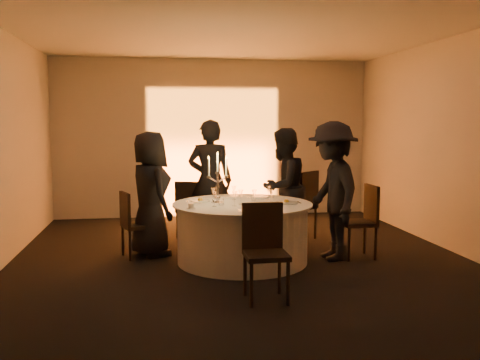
{
  "coord_description": "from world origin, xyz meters",
  "views": [
    {
      "loc": [
        -1.09,
        -6.73,
        1.82
      ],
      "look_at": [
        0.0,
        0.2,
        1.05
      ],
      "focal_mm": 40.0,
      "sensor_mm": 36.0,
      "label": 1
    }
  ],
  "objects": [
    {
      "name": "ceiling",
      "position": [
        0.0,
        0.0,
        3.0
      ],
      "size": [
        7.0,
        7.0,
        0.0
      ],
      "primitive_type": "plane",
      "rotation": [
        3.14,
        0.0,
        0.0
      ],
      "color": "silver",
      "rests_on": "wall_back"
    },
    {
      "name": "wine_glass_a",
      "position": [
        -0.04,
        -0.11,
        0.91
      ],
      "size": [
        0.07,
        0.07,
        0.19
      ],
      "color": "white",
      "rests_on": "banquet_table"
    },
    {
      "name": "wine_glass_b",
      "position": [
        -0.28,
        0.37,
        0.91
      ],
      "size": [
        0.07,
        0.07,
        0.19
      ],
      "color": "white",
      "rests_on": "banquet_table"
    },
    {
      "name": "guest_right",
      "position": [
        1.19,
        -0.04,
        0.91
      ],
      "size": [
        0.72,
        1.2,
        1.82
      ],
      "primitive_type": "imported",
      "rotation": [
        0.0,
        0.0,
        -1.54
      ],
      "color": "black",
      "rests_on": "floor"
    },
    {
      "name": "wine_glass_c",
      "position": [
        0.13,
        -0.12,
        0.91
      ],
      "size": [
        0.07,
        0.07,
        0.19
      ],
      "color": "white",
      "rests_on": "banquet_table"
    },
    {
      "name": "tumbler_b",
      "position": [
        0.18,
        0.2,
        0.82
      ],
      "size": [
        0.07,
        0.07,
        0.09
      ],
      "primitive_type": "cylinder",
      "color": "white",
      "rests_on": "banquet_table"
    },
    {
      "name": "candelabra",
      "position": [
        -0.32,
        0.02,
        1.0
      ],
      "size": [
        0.28,
        0.13,
        0.67
      ],
      "color": "white",
      "rests_on": "banquet_table"
    },
    {
      "name": "plate_right",
      "position": [
        0.56,
        -0.08,
        0.79
      ],
      "size": [
        0.36,
        0.3,
        0.08
      ],
      "color": "white",
      "rests_on": "banquet_table"
    },
    {
      "name": "chair_back_right",
      "position": [
        1.11,
        1.12,
        0.61
      ],
      "size": [
        0.66,
        0.66,
        1.07
      ],
      "rotation": [
        0.0,
        0.0,
        -2.41
      ],
      "color": "black",
      "rests_on": "floor"
    },
    {
      "name": "chair_front",
      "position": [
        -0.01,
        -1.46,
        0.55
      ],
      "size": [
        0.43,
        0.43,
        0.98
      ],
      "rotation": [
        0.0,
        0.0,
        0.0
      ],
      "color": "black",
      "rests_on": "floor"
    },
    {
      "name": "wine_glass_g",
      "position": [
        -0.13,
        -0.22,
        0.91
      ],
      "size": [
        0.07,
        0.07,
        0.19
      ],
      "color": "white",
      "rests_on": "banquet_table"
    },
    {
      "name": "banquet_table",
      "position": [
        0.0,
        0.0,
        0.38
      ],
      "size": [
        1.8,
        1.8,
        0.77
      ],
      "color": "black",
      "rests_on": "floor"
    },
    {
      "name": "chair_right",
      "position": [
        1.64,
        -0.02,
        0.55
      ],
      "size": [
        0.43,
        0.43,
        0.98
      ],
      "rotation": [
        0.0,
        0.0,
        -1.56
      ],
      "color": "black",
      "rests_on": "floor"
    },
    {
      "name": "coffee_cup",
      "position": [
        -0.68,
        -0.32,
        0.8
      ],
      "size": [
        0.11,
        0.11,
        0.07
      ],
      "color": "white",
      "rests_on": "banquet_table"
    },
    {
      "name": "plate_left",
      "position": [
        -0.52,
        0.24,
        0.79
      ],
      "size": [
        0.36,
        0.26,
        0.08
      ],
      "color": "white",
      "rests_on": "banquet_table"
    },
    {
      "name": "plate_back_right",
      "position": [
        0.33,
        0.51,
        0.78
      ],
      "size": [
        0.35,
        0.25,
        0.01
      ],
      "color": "white",
      "rests_on": "banquet_table"
    },
    {
      "name": "guest_back_right",
      "position": [
        0.73,
        0.82,
        0.86
      ],
      "size": [
        1.06,
        1.05,
        1.72
      ],
      "primitive_type": "imported",
      "rotation": [
        0.0,
        0.0,
        -2.41
      ],
      "color": "black",
      "rests_on": "floor"
    },
    {
      "name": "wall_right",
      "position": [
        3.0,
        0.0,
        1.5
      ],
      "size": [
        0.0,
        7.0,
        7.0
      ],
      "primitive_type": "plane",
      "rotation": [
        1.57,
        0.0,
        -1.57
      ],
      "color": "#BCB5AE",
      "rests_on": "floor"
    },
    {
      "name": "wall_back",
      "position": [
        0.0,
        3.5,
        1.5
      ],
      "size": [
        7.0,
        0.0,
        7.0
      ],
      "primitive_type": "plane",
      "rotation": [
        1.57,
        0.0,
        0.0
      ],
      "color": "#BCB5AE",
      "rests_on": "floor"
    },
    {
      "name": "guest_left",
      "position": [
        -1.18,
        0.53,
        0.85
      ],
      "size": [
        0.83,
        0.97,
        1.69
      ],
      "primitive_type": "imported",
      "rotation": [
        0.0,
        0.0,
        1.99
      ],
      "color": "black",
      "rests_on": "floor"
    },
    {
      "name": "plate_back_left",
      "position": [
        -0.08,
        0.63,
        0.78
      ],
      "size": [
        0.36,
        0.28,
        0.01
      ],
      "color": "white",
      "rests_on": "banquet_table"
    },
    {
      "name": "chair_back_left",
      "position": [
        -0.59,
        1.59,
        0.5
      ],
      "size": [
        0.5,
        0.5,
        0.9
      ],
      "rotation": [
        0.0,
        0.0,
        2.81
      ],
      "color": "black",
      "rests_on": "floor"
    },
    {
      "name": "tumbler_a",
      "position": [
        -0.29,
        -0.12,
        0.82
      ],
      "size": [
        0.07,
        0.07,
        0.09
      ],
      "primitive_type": "cylinder",
      "color": "white",
      "rests_on": "banquet_table"
    },
    {
      "name": "floor",
      "position": [
        0.0,
        0.0,
        0.0
      ],
      "size": [
        7.0,
        7.0,
        0.0
      ],
      "primitive_type": "plane",
      "color": "black",
      "rests_on": "ground"
    },
    {
      "name": "plate_front",
      "position": [
        0.04,
        -0.61,
        0.78
      ],
      "size": [
        0.36,
        0.25,
        0.01
      ],
      "color": "white",
      "rests_on": "banquet_table"
    },
    {
      "name": "wine_glass_e",
      "position": [
        -0.37,
        0.13,
        0.91
      ],
      "size": [
        0.07,
        0.07,
        0.19
      ],
      "color": "white",
      "rests_on": "banquet_table"
    },
    {
      "name": "wine_glass_h",
      "position": [
        -0.06,
        0.31,
        0.91
      ],
      "size": [
        0.07,
        0.07,
        0.19
      ],
      "color": "white",
      "rests_on": "banquet_table"
    },
    {
      "name": "guest_back_left",
      "position": [
        -0.29,
        1.28,
        0.92
      ],
      "size": [
        0.76,
        0.58,
        1.85
      ],
      "primitive_type": "imported",
      "rotation": [
        0.0,
        0.0,
        2.92
      ],
      "color": "black",
      "rests_on": "floor"
    },
    {
      "name": "wine_glass_f",
      "position": [
        0.39,
        0.22,
        0.91
      ],
      "size": [
        0.07,
        0.07,
        0.19
      ],
      "color": "white",
      "rests_on": "banquet_table"
    },
    {
      "name": "wine_glass_i",
      "position": [
        0.34,
        -0.18,
        0.91
      ],
      "size": [
        0.07,
        0.07,
        0.19
      ],
      "color": "white",
      "rests_on": "banquet_table"
    },
    {
      "name": "wine_glass_d",
      "position": [
        -0.39,
        -0.22,
        0.91
      ],
      "size": [
        0.07,
        0.07,
        0.19
      ],
      "color": "white",
      "rests_on": "banquet_table"
    },
    {
      "name": "wall_front",
      "position": [
        0.0,
        -3.5,
        1.5
      ],
      "size": [
        7.0,
        0.0,
        7.0
      ],
      "primitive_type": "plane",
      "rotation": [
        -1.57,
        0.0,
        0.0
      ],
      "color": "#BCB5AE",
      "rests_on": "floor"
    },
    {
      "name": "uplighter_fixture",
      "position": [
        0.0,
        3.2,
        0.05
      ],
      "size": [
        0.25,
        0.12,
        0.1
      ],
      "primitive_type": "cube",
      "color": "black",
      "rests_on": "floor"
    },
    {
      "name": "chair_left",
      "position": [
        -1.41,
        0.45,
        0.5
      ],
      "size": [
        0.5,
        0.5,
        0.89
      ],
      "rotation": [
        0.0,
        0.0,
        1.91
      ],
      "color": "black",
      "rests_on": "floor"
    }
  ]
}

